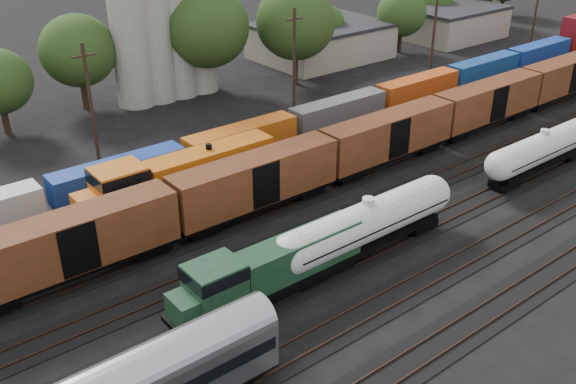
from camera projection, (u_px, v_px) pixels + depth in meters
ground at (348, 216)px, 52.97m from camera, size 600.00×600.00×0.00m
tracks at (348, 216)px, 52.94m from camera, size 180.00×33.20×0.20m
green_locomotive at (266, 271)px, 41.66m from camera, size 15.83×2.79×4.19m
tank_car_a at (367, 224)px, 46.61m from camera, size 17.06×3.05×4.47m
tank_car_b at (542, 149)px, 59.22m from camera, size 15.61×2.80×4.09m
orange_locomotive at (176, 179)px, 52.97m from camera, size 19.59×3.27×4.90m
boxcar_string at (441, 118)px, 64.62m from camera, size 184.40×2.90×4.20m
container_wall at (198, 149)px, 59.49m from camera, size 160.00×2.60×5.80m
grain_silo at (161, 5)px, 74.68m from camera, size 13.40×5.00×29.00m
industrial_sheds at (194, 74)px, 79.99m from camera, size 119.38×17.26×5.10m
tree_band at (31, 60)px, 67.71m from camera, size 165.07×18.80×14.09m
utility_poles at (203, 81)px, 65.43m from camera, size 122.20×0.36×12.00m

